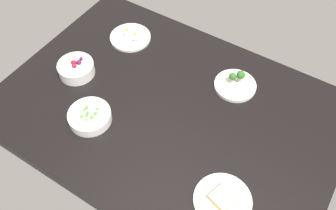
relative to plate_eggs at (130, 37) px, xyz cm
name	(u,v)px	position (x,y,z in cm)	size (l,w,h in cm)	color
dining_table	(168,111)	(38.49, -26.34, -3.13)	(141.25, 99.75, 4.00)	black
plate_eggs	(130,37)	(0.00, 0.00, 0.00)	(19.83, 19.83, 4.78)	white
bowl_berries	(76,68)	(-6.92, -31.56, 2.03)	(16.25, 16.25, 7.64)	white
plate_sandwich	(223,200)	(76.80, -50.86, 0.03)	(20.79, 20.79, 4.31)	white
plate_broccoli	(235,84)	(57.05, -0.44, 0.40)	(18.38, 18.38, 7.79)	white
bowl_peas	(90,116)	(14.88, -48.51, 1.32)	(17.65, 17.65, 5.74)	white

